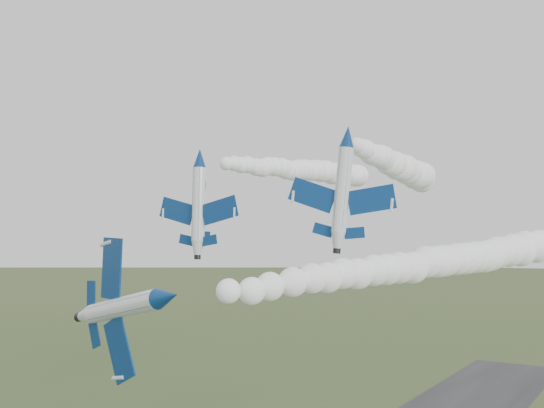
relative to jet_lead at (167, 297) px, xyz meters
The scene contains 6 objects.
jet_lead is the anchor object (origin of this frame).
smoke_trail_jet_lead 38.73m from the jet_lead, 79.24° to the left, with size 4.64×71.06×4.64m, color white, non-canonical shape.
jet_pair_left 37.43m from the jet_lead, 126.50° to the left, with size 11.48×13.72×3.38m.
smoke_trail_jet_pair_left 68.13m from the jet_lead, 111.49° to the left, with size 4.78×60.37×4.78m, color white, non-canonical shape.
jet_pair_right 31.42m from the jet_lead, 90.66° to the left, with size 11.41×13.37×3.39m.
smoke_trail_jet_pair_right 67.19m from the jet_lead, 97.76° to the left, with size 5.60×69.21×5.60m, color white, non-canonical shape.
Camera 1 is at (38.62, -36.14, 35.64)m, focal length 40.00 mm.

